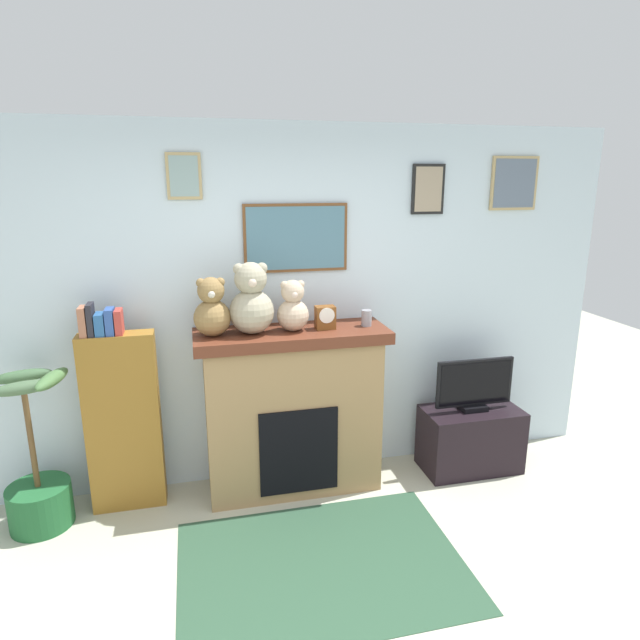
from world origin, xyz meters
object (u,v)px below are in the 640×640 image
bookshelf (122,417)px  potted_plant (37,480)px  mantel_clock (325,317)px  teddy_bear_grey (251,302)px  teddy_bear_cream (212,310)px  tv_stand (470,439)px  fireplace (293,409)px  candle_jar (366,318)px  teddy_bear_tan (293,308)px  television (474,386)px

bookshelf → potted_plant: size_ratio=1.29×
mantel_clock → teddy_bear_grey: 0.53m
teddy_bear_grey → teddy_bear_cream: bearing=180.0°
potted_plant → tv_stand: bearing=0.2°
fireplace → mantel_clock: bearing=-4.7°
candle_jar → teddy_bear_tan: size_ratio=0.33×
bookshelf → teddy_bear_grey: size_ratio=3.00×
potted_plant → mantel_clock: bearing=2.0°
bookshelf → teddy_bear_tan: size_ratio=4.11×
candle_jar → teddy_bear_tan: teddy_bear_tan is taller
bookshelf → television: 2.56m
potted_plant → tv_stand: 3.10m
mantel_clock → tv_stand: bearing=-2.9°
bookshelf → television: (2.56, -0.10, 0.03)m
fireplace → tv_stand: fireplace is taller
candle_jar → teddy_bear_cream: bearing=-180.0°
fireplace → teddy_bear_grey: (-0.27, -0.02, 0.81)m
fireplace → teddy_bear_tan: 0.75m
teddy_bear_cream → television: bearing=-1.8°
potted_plant → teddy_bear_grey: (1.43, 0.07, 1.09)m
potted_plant → teddy_bear_grey: size_ratio=2.33×
fireplace → mantel_clock: (0.24, -0.02, 0.68)m
fireplace → candle_jar: bearing=-1.9°
potted_plant → teddy_bear_tan: 2.00m
fireplace → teddy_bear_cream: bearing=-178.1°
candle_jar → bookshelf: bearing=178.6°
teddy_bear_grey → fireplace: bearing=3.8°
tv_stand → bookshelf: bearing=177.8°
fireplace → television: size_ratio=2.18×
teddy_bear_cream → teddy_bear_tan: bearing=0.0°
mantel_clock → teddy_bear_tan: size_ratio=0.45×
teddy_bear_cream → bookshelf: bearing=176.3°
teddy_bear_tan → teddy_bear_grey: bearing=-180.0°
television → teddy_bear_grey: size_ratio=1.27×
television → teddy_bear_grey: teddy_bear_grey is taller
television → tv_stand: bearing=90.0°
mantel_clock → bookshelf: bearing=178.3°
potted_plant → mantel_clock: 2.16m
potted_plant → teddy_bear_grey: bearing=2.8°
fireplace → television: bearing=-3.2°
bookshelf → tv_stand: (2.56, -0.10, -0.41)m
tv_stand → candle_jar: (-0.86, 0.06, 1.01)m
tv_stand → television: size_ratio=1.22×
candle_jar → teddy_bear_grey: teddy_bear_grey is taller
television → mantel_clock: 1.30m
tv_stand → teddy_bear_grey: size_ratio=1.55×
tv_stand → teddy_bear_tan: 1.78m
potted_plant → television: (3.10, 0.01, 0.36)m
potted_plant → teddy_bear_tan: size_ratio=3.19×
television → mantel_clock: size_ratio=3.85×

